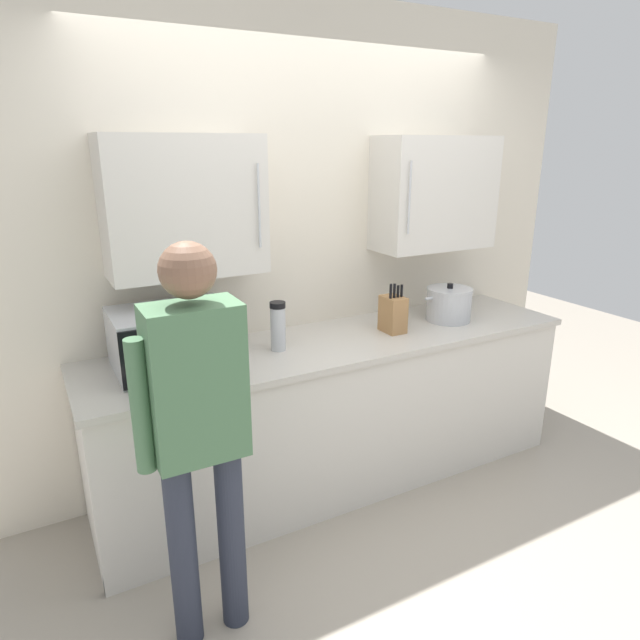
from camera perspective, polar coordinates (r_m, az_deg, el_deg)
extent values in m
plane|color=#9E9384|center=(3.11, 8.49, -21.57)|extent=(9.26, 9.26, 0.00)
cube|color=beige|center=(3.36, -1.37, 7.53)|extent=(3.79, 0.10, 2.73)
cube|color=beige|center=(2.85, -13.81, 11.29)|extent=(0.77, 0.32, 0.68)
cylinder|color=#B7BABF|center=(2.78, -6.28, 11.55)|extent=(0.01, 0.01, 0.41)
cube|color=beige|center=(3.58, 11.68, 12.62)|extent=(0.77, 0.32, 0.68)
cylinder|color=#B7BABF|center=(3.24, 9.20, 12.27)|extent=(0.01, 0.01, 0.41)
cube|color=beige|center=(3.33, 1.88, -9.55)|extent=(2.81, 0.67, 0.86)
cube|color=#BCB7AD|center=(3.15, 1.96, -2.27)|extent=(2.85, 0.71, 0.03)
cube|color=black|center=(3.31, 4.69, -17.69)|extent=(2.81, 0.04, 0.09)
cube|color=#B7BABF|center=(2.82, -14.94, -1.78)|extent=(0.56, 0.41, 0.29)
cube|color=beige|center=(2.79, -16.45, -2.08)|extent=(0.37, 0.35, 0.24)
cube|color=black|center=(2.68, -9.62, -2.45)|extent=(0.16, 0.01, 0.27)
cube|color=black|center=(2.60, -15.44, -3.47)|extent=(0.41, 0.05, 0.27)
cylinder|color=#B7BABF|center=(2.95, -4.33, -0.92)|extent=(0.08, 0.08, 0.24)
cylinder|color=black|center=(2.92, -4.39, 1.56)|extent=(0.08, 0.08, 0.03)
cube|color=#A37547|center=(3.27, 7.50, 0.59)|extent=(0.11, 0.15, 0.21)
cylinder|color=black|center=(3.19, 7.28, 2.96)|extent=(0.02, 0.02, 0.09)
cylinder|color=black|center=(3.20, 7.66, 2.99)|extent=(0.02, 0.02, 0.08)
cylinder|color=black|center=(3.22, 8.02, 2.93)|extent=(0.02, 0.02, 0.07)
cylinder|color=black|center=(3.24, 8.39, 3.00)|extent=(0.02, 0.02, 0.07)
cylinder|color=#B7BABF|center=(3.55, 13.09, 1.47)|extent=(0.28, 0.28, 0.19)
cylinder|color=#B7BABF|center=(3.52, 13.21, 3.07)|extent=(0.28, 0.28, 0.02)
cylinder|color=black|center=(3.52, 13.23, 3.44)|extent=(0.04, 0.04, 0.03)
cylinder|color=#B7BABF|center=(3.43, 11.12, 2.18)|extent=(0.05, 0.02, 0.02)
cylinder|color=#B7BABF|center=(3.64, 15.09, 2.80)|extent=(0.05, 0.02, 0.02)
cylinder|color=#282D3D|center=(2.42, -13.89, -22.31)|extent=(0.11, 0.11, 0.84)
cylinder|color=#282D3D|center=(2.46, -9.08, -21.21)|extent=(0.11, 0.11, 0.84)
cube|color=#47704C|center=(2.07, -12.65, -6.28)|extent=(0.34, 0.20, 0.59)
sphere|color=brown|center=(1.94, -13.46, 5.00)|extent=(0.20, 0.20, 0.20)
cylinder|color=brown|center=(2.26, -10.98, -1.00)|extent=(0.13, 0.48, 0.30)
cylinder|color=#47704C|center=(2.05, -17.97, -8.49)|extent=(0.07, 0.07, 0.50)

